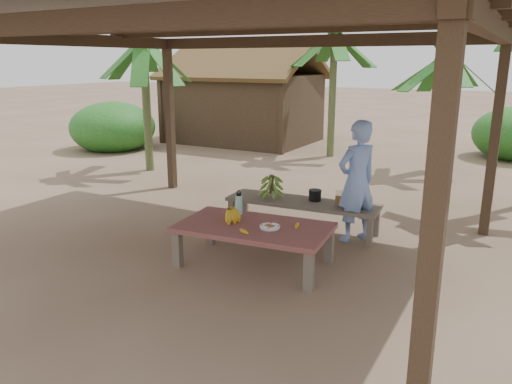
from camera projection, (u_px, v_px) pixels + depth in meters
The scene contains 17 objects.
ground at pixel (233, 251), 6.52m from camera, with size 80.00×80.00×0.00m, color brown.
pavilion at pixel (229, 28), 5.81m from camera, with size 6.60×5.60×2.95m.
work_table at pixel (254, 230), 5.98m from camera, with size 1.89×1.18×0.50m.
bench at pixel (302, 205), 7.19m from camera, with size 2.24×0.77×0.45m.
ripe_banana_bunch at pixel (229, 214), 6.10m from camera, with size 0.30×0.26×0.18m, color yellow, non-canonical shape.
plate at pixel (270, 227), 5.85m from camera, with size 0.24×0.24×0.04m.
loose_banana_front at pixel (244, 232), 5.68m from camera, with size 0.04×0.14×0.04m, color yellow.
loose_banana_side at pixel (297, 226), 5.88m from camera, with size 0.04×0.15×0.04m, color yellow.
water_flask at pixel (239, 204), 6.36m from camera, with size 0.09×0.09×0.32m.
green_banana_stalk at pixel (272, 186), 7.33m from camera, with size 0.31×0.31×0.36m, color #598C2D, non-canonical shape.
cooking_pot at pixel (315, 195), 7.18m from camera, with size 0.18×0.18×0.15m, color black.
skewer_rack at pixel (341, 198), 6.88m from camera, with size 0.18×0.08×0.24m, color #A57F47, non-canonical shape.
woman at pixel (357, 182), 6.70m from camera, with size 0.61×0.40×1.66m, color #799AE5.
hut at pixel (244, 105), 15.12m from camera, with size 4.40×3.43×2.85m.
banana_plant_n at pixel (447, 67), 10.53m from camera, with size 1.80×1.80×2.76m.
banana_plant_nw at pixel (334, 45), 12.25m from camera, with size 1.80×1.80×3.27m.
banana_plant_w at pixel (144, 55), 10.67m from camera, with size 1.80×1.80×3.02m.
Camera 1 is at (3.23, -5.20, 2.41)m, focal length 35.00 mm.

